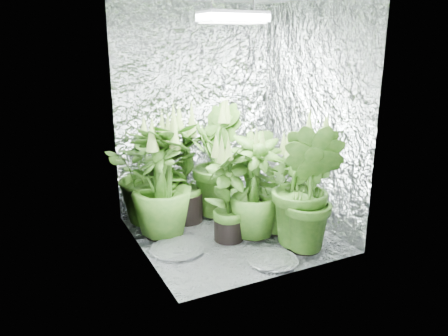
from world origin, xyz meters
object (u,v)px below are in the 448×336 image
plant_d (162,184)px  circulation_fan (270,196)px  plant_c (215,161)px  plant_h (254,188)px  plant_f (229,193)px  plant_g (306,188)px  grow_lamp (233,17)px  plant_b (185,169)px  plant_a (153,172)px  plant_e (281,185)px

plant_d → circulation_fan: 1.21m
plant_c → plant_d: 0.67m
plant_h → plant_f: bearing=173.8°
plant_f → plant_g: (0.47, -0.43, 0.10)m
grow_lamp → circulation_fan: (0.61, 0.33, -1.68)m
plant_b → plant_h: plant_b is taller
plant_c → plant_f: bearing=-104.2°
plant_a → plant_d: (-0.02, -0.31, -0.02)m
grow_lamp → plant_e: grow_lamp is taller
circulation_fan → plant_d: bearing=-156.4°
grow_lamp → plant_f: grow_lamp is taller
plant_a → plant_b: 0.30m
plant_e → plant_f: size_ratio=0.98×
grow_lamp → plant_e: 1.46m
plant_f → plant_d: bearing=145.2°
plant_c → plant_f: 0.60m
plant_g → circulation_fan: bearing=76.1°
plant_b → plant_g: (0.65, -0.97, 0.02)m
plant_f → plant_h: plant_h is taller
plant_f → plant_b: bearing=107.8°
plant_a → circulation_fan: (1.14, -0.22, -0.35)m
circulation_fan → plant_f: bearing=-129.2°
circulation_fan → plant_g: bearing=-84.8°
plant_b → plant_h: bearing=-54.8°
plant_h → plant_g: bearing=-58.7°
plant_g → plant_f: bearing=137.8°
plant_e → plant_h: bearing=174.3°
plant_d → plant_e: size_ratio=1.15×
plant_a → plant_b: plant_b is taller
plant_g → plant_d: bearing=141.3°
grow_lamp → plant_b: size_ratio=0.44×
plant_b → circulation_fan: bearing=-8.0°
plant_b → plant_d: size_ratio=1.06×
grow_lamp → circulation_fan: 1.82m
plant_h → circulation_fan: plant_h is taller
plant_g → plant_b: bearing=123.6°
plant_c → circulation_fan: plant_c is taller
plant_a → plant_f: size_ratio=1.13×
plant_a → plant_d: 0.31m
plant_g → plant_h: plant_g is taller
grow_lamp → plant_d: 1.48m
grow_lamp → plant_g: bearing=-52.5°
grow_lamp → plant_a: bearing=133.7°
plant_e → plant_f: bearing=174.1°
plant_a → plant_d: size_ratio=1.00×
plant_f → circulation_fan: bearing=31.8°
grow_lamp → plant_b: (-0.25, 0.45, -1.31)m
plant_b → plant_g: 1.17m
plant_a → plant_f: bearing=-54.8°
plant_e → plant_f: 0.49m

